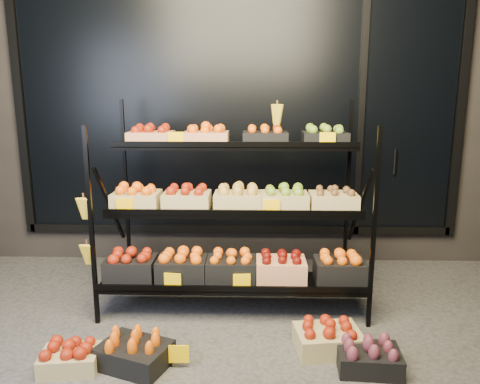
{
  "coord_description": "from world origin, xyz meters",
  "views": [
    {
      "loc": [
        0.15,
        -3.07,
        1.73
      ],
      "look_at": [
        0.05,
        0.55,
        0.95
      ],
      "focal_mm": 35.0,
      "sensor_mm": 36.0,
      "label": 1
    }
  ],
  "objects_px": {
    "floor_crate_left": "(70,357)",
    "floor_crate_midleft": "(134,351)",
    "floor_crate_midright": "(328,337)",
    "display_rack": "(233,210)"
  },
  "relations": [
    {
      "from": "floor_crate_left",
      "to": "floor_crate_midleft",
      "type": "distance_m",
      "value": 0.4
    },
    {
      "from": "floor_crate_midleft",
      "to": "floor_crate_midright",
      "type": "xyz_separation_m",
      "value": [
        1.27,
        0.22,
        -0.0
      ]
    },
    {
      "from": "display_rack",
      "to": "floor_crate_left",
      "type": "distance_m",
      "value": 1.59
    },
    {
      "from": "floor_crate_left",
      "to": "floor_crate_midleft",
      "type": "height_order",
      "value": "floor_crate_midleft"
    },
    {
      "from": "floor_crate_midleft",
      "to": "display_rack",
      "type": "bearing_deg",
      "value": 79.83
    },
    {
      "from": "display_rack",
      "to": "floor_crate_left",
      "type": "xyz_separation_m",
      "value": [
        -0.99,
        -1.03,
        -0.7
      ]
    },
    {
      "from": "floor_crate_left",
      "to": "floor_crate_midright",
      "type": "bearing_deg",
      "value": 2.42
    },
    {
      "from": "floor_crate_left",
      "to": "floor_crate_midright",
      "type": "relative_size",
      "value": 0.81
    },
    {
      "from": "floor_crate_midleft",
      "to": "floor_crate_midright",
      "type": "height_order",
      "value": "same"
    },
    {
      "from": "display_rack",
      "to": "floor_crate_midleft",
      "type": "distance_m",
      "value": 1.33
    }
  ]
}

